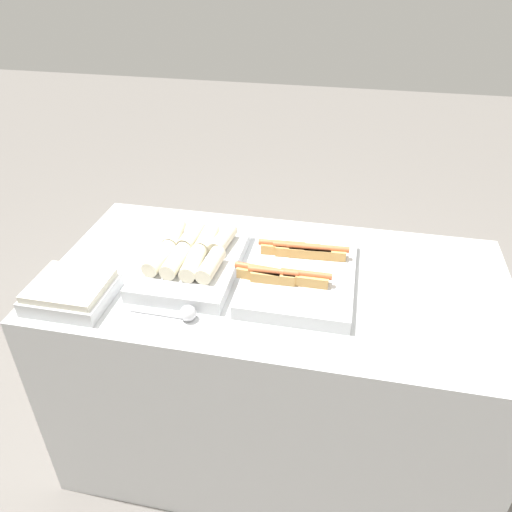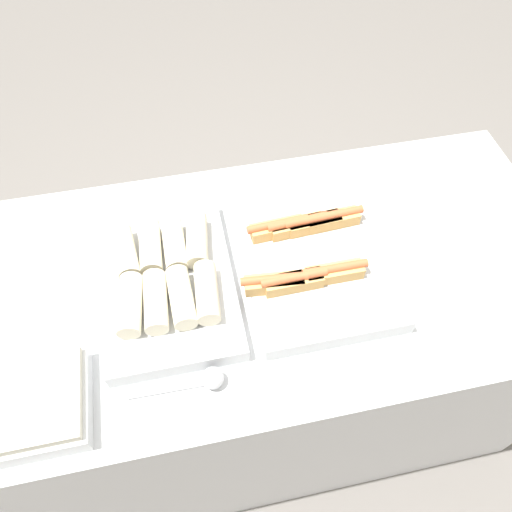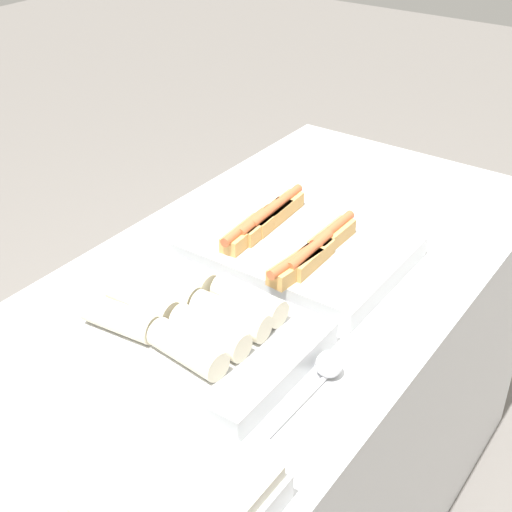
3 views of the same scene
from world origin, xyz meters
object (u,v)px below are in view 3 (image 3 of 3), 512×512
tray_hotdogs (292,244)px  tray_wraps (188,323)px  tray_side_front (181,504)px  serving_spoon_near (326,369)px

tray_hotdogs → tray_wraps: (-0.38, -0.00, 0.01)m
tray_hotdogs → tray_side_front: tray_hotdogs is taller
tray_hotdogs → tray_side_front: size_ratio=1.95×
tray_side_front → serving_spoon_near: 0.39m
tray_wraps → tray_side_front: 0.42m
tray_wraps → tray_side_front: (-0.33, -0.26, -0.01)m
tray_wraps → tray_side_front: tray_wraps is taller
tray_wraps → tray_side_front: bearing=-141.4°
tray_hotdogs → tray_wraps: tray_wraps is taller
tray_hotdogs → serving_spoon_near: size_ratio=2.26×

